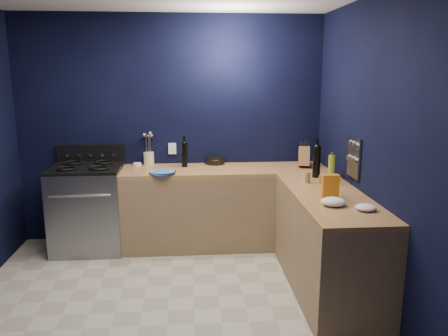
{
  "coord_description": "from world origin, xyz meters",
  "views": [
    {
      "loc": [
        0.21,
        -3.42,
        1.98
      ],
      "look_at": [
        0.55,
        1.0,
        1.0
      ],
      "focal_mm": 35.7,
      "sensor_mm": 36.0,
      "label": 1
    }
  ],
  "objects": [
    {
      "name": "lemon_basket",
      "position": [
        0.5,
        1.68,
        0.94
      ],
      "size": [
        0.27,
        0.27,
        0.09
      ],
      "primitive_type": "cylinder",
      "rotation": [
        0.0,
        0.0,
        -0.21
      ],
      "color": "black",
      "rests_on": "top_back"
    },
    {
      "name": "cooktop",
      "position": [
        -0.93,
        1.42,
        0.94
      ],
      "size": [
        0.76,
        0.66,
        0.03
      ],
      "primitive_type": "cube",
      "color": "black",
      "rests_on": "gas_range"
    },
    {
      "name": "plate_stack",
      "position": [
        -0.09,
        1.21,
        0.92
      ],
      "size": [
        0.31,
        0.31,
        0.03
      ],
      "primitive_type": "cylinder",
      "rotation": [
        0.0,
        0.0,
        0.17
      ],
      "color": "#2C5D97",
      "rests_on": "top_back"
    },
    {
      "name": "cab_back",
      "position": [
        0.6,
        1.44,
        0.43
      ],
      "size": [
        2.3,
        0.63,
        0.86
      ],
      "primitive_type": "cube",
      "color": "#85694A",
      "rests_on": "floor"
    },
    {
      "name": "gas_range",
      "position": [
        -0.93,
        1.42,
        0.46
      ],
      "size": [
        0.76,
        0.66,
        0.92
      ],
      "primitive_type": "cube",
      "color": "gray",
      "rests_on": "floor"
    },
    {
      "name": "utensil_crock",
      "position": [
        -0.27,
        1.69,
        0.97
      ],
      "size": [
        0.14,
        0.14,
        0.15
      ],
      "primitive_type": "cylinder",
      "rotation": [
        0.0,
        0.0,
        0.24
      ],
      "color": "beige",
      "rests_on": "top_back"
    },
    {
      "name": "spice_jar_far",
      "position": [
        1.46,
        0.66,
        0.94
      ],
      "size": [
        0.05,
        0.05,
        0.08
      ],
      "primitive_type": "cylinder",
      "rotation": [
        0.0,
        0.0,
        -0.26
      ],
      "color": "olive",
      "rests_on": "top_right"
    },
    {
      "name": "knife_block",
      "position": [
        1.5,
        1.46,
        1.01
      ],
      "size": [
        0.17,
        0.28,
        0.27
      ],
      "primitive_type": "cube",
      "rotation": [
        -0.31,
        0.0,
        -0.21
      ],
      "color": "brown",
      "rests_on": "top_back"
    },
    {
      "name": "wine_bottle_back",
      "position": [
        0.14,
        1.55,
        1.04
      ],
      "size": [
        0.08,
        0.08,
        0.28
      ],
      "primitive_type": "cylinder",
      "rotation": [
        0.0,
        0.0,
        0.19
      ],
      "color": "black",
      "rests_on": "top_back"
    },
    {
      "name": "wall_front",
      "position": [
        0.0,
        -1.76,
        1.3
      ],
      "size": [
        3.5,
        0.02,
        2.6
      ],
      "primitive_type": "cube",
      "color": "black",
      "rests_on": "ground"
    },
    {
      "name": "backguard",
      "position": [
        -0.93,
        1.72,
        1.04
      ],
      "size": [
        0.76,
        0.06,
        0.2
      ],
      "primitive_type": "cube",
      "color": "black",
      "rests_on": "gas_range"
    },
    {
      "name": "towel_front",
      "position": [
        1.36,
        -0.04,
        0.94
      ],
      "size": [
        0.24,
        0.22,
        0.07
      ],
      "primitive_type": "ellipsoid",
      "rotation": [
        0.0,
        0.0,
        -0.3
      ],
      "color": "white",
      "rests_on": "top_right"
    },
    {
      "name": "oil_bottle",
      "position": [
        1.58,
        0.72,
        1.04
      ],
      "size": [
        0.07,
        0.07,
        0.27
      ],
      "primitive_type": "cylinder",
      "rotation": [
        0.0,
        0.0,
        0.13
      ],
      "color": "#7EAB2A",
      "rests_on": "top_right"
    },
    {
      "name": "cab_right",
      "position": [
        1.44,
        0.29,
        0.43
      ],
      "size": [
        0.63,
        1.67,
        0.86
      ],
      "primitive_type": "cube",
      "color": "#85694A",
      "rests_on": "floor"
    },
    {
      "name": "spice_panel",
      "position": [
        1.74,
        0.55,
        1.18
      ],
      "size": [
        0.02,
        0.28,
        0.38
      ],
      "primitive_type": "cube",
      "color": "gray",
      "rests_on": "wall_right"
    },
    {
      "name": "floor",
      "position": [
        0.0,
        0.0,
        -0.01
      ],
      "size": [
        3.5,
        3.5,
        0.02
      ],
      "primitive_type": "cube",
      "color": "#A9A393",
      "rests_on": "ground"
    },
    {
      "name": "towel_end",
      "position": [
        1.57,
        -0.18,
        0.92
      ],
      "size": [
        0.2,
        0.2,
        0.05
      ],
      "primitive_type": "ellipsoid",
      "rotation": [
        0.0,
        0.0,
        -0.35
      ],
      "color": "white",
      "rests_on": "top_right"
    },
    {
      "name": "wine_bottle_right",
      "position": [
        1.5,
        0.94,
        1.06
      ],
      "size": [
        0.1,
        0.1,
        0.32
      ],
      "primitive_type": "cylinder",
      "rotation": [
        0.0,
        0.0,
        0.38
      ],
      "color": "black",
      "rests_on": "top_right"
    },
    {
      "name": "wall_back",
      "position": [
        0.0,
        1.76,
        1.3
      ],
      "size": [
        3.5,
        0.02,
        2.6
      ],
      "primitive_type": "cube",
      "color": "black",
      "rests_on": "ground"
    },
    {
      "name": "wall_right",
      "position": [
        1.76,
        0.0,
        1.3
      ],
      "size": [
        0.02,
        3.5,
        2.6
      ],
      "primitive_type": "cube",
      "color": "black",
      "rests_on": "ground"
    },
    {
      "name": "ramekin",
      "position": [
        -0.4,
        1.65,
        0.92
      ],
      "size": [
        0.1,
        0.1,
        0.04
      ],
      "primitive_type": "cylinder",
      "rotation": [
        0.0,
        0.0,
        -0.14
      ],
      "color": "white",
      "rests_on": "top_back"
    },
    {
      "name": "top_back",
      "position": [
        0.6,
        1.44,
        0.88
      ],
      "size": [
        2.3,
        0.63,
        0.04
      ],
      "primitive_type": "cube",
      "color": "brown",
      "rests_on": "cab_back"
    },
    {
      "name": "spice_jar_near",
      "position": [
        1.35,
        0.72,
        0.95
      ],
      "size": [
        0.06,
        0.06,
        0.11
      ],
      "primitive_type": "cylinder",
      "rotation": [
        0.0,
        0.0,
        -0.38
      ],
      "color": "olive",
      "rests_on": "top_right"
    },
    {
      "name": "wall_outlet",
      "position": [
        0.0,
        1.74,
        1.08
      ],
      "size": [
        0.09,
        0.02,
        0.13
      ],
      "primitive_type": "cube",
      "color": "white",
      "rests_on": "wall_back"
    },
    {
      "name": "top_right",
      "position": [
        1.44,
        0.29,
        0.88
      ],
      "size": [
        0.63,
        1.67,
        0.04
      ],
      "primitive_type": "cube",
      "color": "brown",
      "rests_on": "cab_right"
    },
    {
      "name": "oven_door",
      "position": [
        -0.93,
        1.1,
        0.45
      ],
      "size": [
        0.59,
        0.02,
        0.42
      ],
      "primitive_type": "cube",
      "color": "black",
      "rests_on": "gas_range"
    },
    {
      "name": "crouton_bag",
      "position": [
        1.4,
        0.18,
        1.0
      ],
      "size": [
        0.15,
        0.08,
        0.21
      ],
      "primitive_type": "cube",
      "rotation": [
        0.0,
        0.0,
        -0.06
      ],
      "color": "#CC3B0B",
      "rests_on": "top_right"
    }
  ]
}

